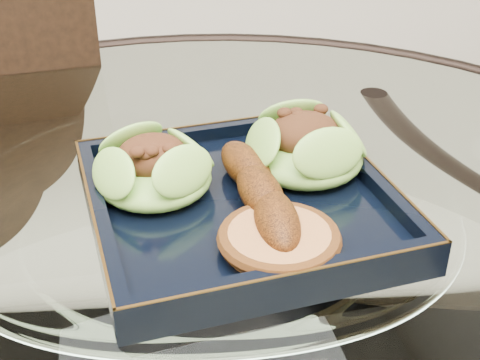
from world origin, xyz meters
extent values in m
cylinder|color=white|center=(0.00, 0.00, 0.76)|extent=(1.10, 1.10, 0.01)
torus|color=black|center=(0.00, 0.00, 0.76)|extent=(1.13, 1.13, 0.02)
cylinder|color=black|center=(0.28, 0.28, 0.38)|extent=(0.04, 0.04, 0.75)
cube|color=black|center=(-0.24, 0.28, 0.45)|extent=(0.42, 0.42, 0.04)
cylinder|color=black|center=(-0.08, 0.46, 0.21)|extent=(0.03, 0.03, 0.43)
cube|color=black|center=(0.04, 0.03, 0.77)|extent=(0.29, 0.29, 0.02)
ellipsoid|color=#5FA22F|center=(-0.04, 0.06, 0.80)|extent=(0.11, 0.11, 0.04)
ellipsoid|color=#5D912A|center=(0.11, 0.07, 0.80)|extent=(0.15, 0.15, 0.04)
ellipsoid|color=#652E0A|center=(0.05, 0.01, 0.80)|extent=(0.04, 0.18, 0.03)
cylinder|color=#CB7E43|center=(0.05, -0.05, 0.79)|extent=(0.12, 0.12, 0.02)
camera|label=1|loc=(-0.08, -0.48, 1.11)|focal=50.00mm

